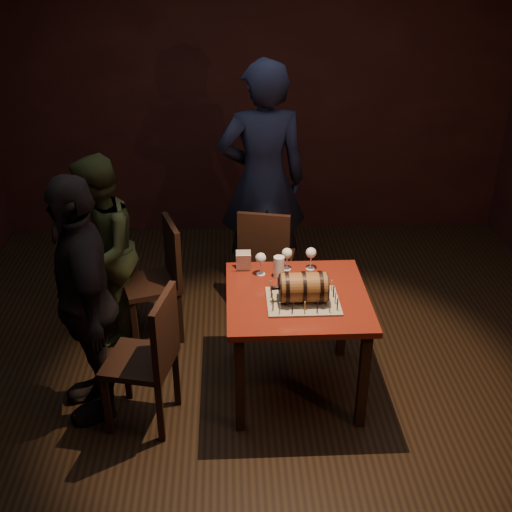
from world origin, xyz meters
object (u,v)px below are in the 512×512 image
(wine_glass_right, at_px, (311,254))
(chair_left_front, at_px, (151,353))
(person_left_rear, at_px, (100,252))
(wine_glass_mid, at_px, (287,254))
(pub_table, at_px, (297,309))
(pint_of_ale, at_px, (279,267))
(wine_glass_left, at_px, (261,259))
(chair_left_rear, at_px, (161,274))
(person_left_front, at_px, (84,300))
(person_back, at_px, (263,182))
(chair_back, at_px, (266,257))
(barrel_cake, at_px, (303,287))

(wine_glass_right, distance_m, chair_left_front, 1.25)
(person_left_rear, bearing_deg, wine_glass_mid, 76.78)
(pub_table, xyz_separation_m, pint_of_ale, (-0.10, 0.23, 0.18))
(wine_glass_mid, xyz_separation_m, wine_glass_right, (0.16, -0.00, 0.00))
(wine_glass_left, relative_size, person_left_rear, 0.11)
(pint_of_ale, bearing_deg, chair_left_front, -148.19)
(wine_glass_mid, bearing_deg, pub_table, -83.38)
(pub_table, bearing_deg, person_left_rear, 152.46)
(chair_left_rear, bearing_deg, wine_glass_left, -31.61)
(wine_glass_right, distance_m, pint_of_ale, 0.25)
(wine_glass_mid, bearing_deg, wine_glass_right, -0.22)
(pint_of_ale, distance_m, person_left_front, 1.26)
(chair_left_rear, relative_size, person_left_front, 0.57)
(chair_left_front, xyz_separation_m, person_back, (0.77, 1.66, 0.46))
(wine_glass_mid, relative_size, chair_left_rear, 0.17)
(wine_glass_mid, height_order, chair_back, chair_back)
(chair_back, relative_size, chair_left_front, 1.00)
(pint_of_ale, xyz_separation_m, person_left_front, (-1.21, -0.34, -0.01))
(person_left_front, bearing_deg, pub_table, 76.66)
(wine_glass_mid, distance_m, chair_left_rear, 1.04)
(barrel_cake, bearing_deg, chair_back, 99.09)
(pint_of_ale, height_order, person_left_rear, person_left_rear)
(pub_table, relative_size, wine_glass_right, 5.59)
(barrel_cake, height_order, person_left_rear, person_left_rear)
(person_left_rear, bearing_deg, chair_left_rear, 93.16)
(chair_left_rear, bearing_deg, pint_of_ale, -29.91)
(chair_left_rear, bearing_deg, wine_glass_mid, -23.00)
(wine_glass_left, relative_size, wine_glass_right, 1.00)
(person_left_front, bearing_deg, chair_left_rear, 137.64)
(pub_table, height_order, barrel_cake, barrel_cake)
(pub_table, distance_m, person_left_rear, 1.54)
(pub_table, bearing_deg, chair_back, 98.46)
(wine_glass_right, height_order, chair_left_rear, chair_left_rear)
(wine_glass_mid, xyz_separation_m, person_back, (-0.11, 1.05, 0.12))
(person_back, xyz_separation_m, person_left_front, (-1.17, -1.50, -0.17))
(person_back, height_order, person_left_front, person_back)
(chair_left_rear, xyz_separation_m, person_left_front, (-0.37, -0.83, 0.29))
(chair_back, height_order, chair_left_rear, same)
(barrel_cake, bearing_deg, pint_of_ale, 111.30)
(person_left_rear, height_order, person_left_front, person_left_front)
(wine_glass_left, bearing_deg, chair_back, 83.68)
(pub_table, distance_m, person_left_front, 1.33)
(wine_glass_mid, bearing_deg, chair_left_rear, 157.00)
(barrel_cake, xyz_separation_m, person_left_rear, (-1.39, 0.80, -0.13))
(wine_glass_left, bearing_deg, chair_left_front, -141.99)
(pint_of_ale, height_order, chair_back, chair_back)
(chair_left_rear, distance_m, person_left_front, 0.95)
(wine_glass_left, relative_size, chair_back, 0.17)
(chair_back, relative_size, person_left_rear, 0.65)
(chair_left_front, xyz_separation_m, person_left_rear, (-0.45, 0.99, 0.20))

